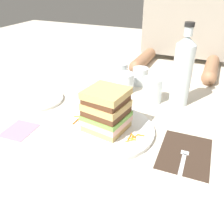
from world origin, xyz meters
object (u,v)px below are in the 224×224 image
(sandwich, at_px, (108,111))
(knife, at_px, (61,117))
(empty_tumbler_0, at_px, (124,82))
(napkin_pink, at_px, (20,130))
(empty_tumbler_2, at_px, (140,76))
(napkin_dark, at_px, (185,154))
(fork, at_px, (184,158))
(water_bottle, at_px, (183,71))
(side_plate, at_px, (37,99))
(juice_glass, at_px, (152,92))
(empty_tumbler_1, at_px, (120,71))
(diner_across, at_px, (189,4))
(main_plate, at_px, (108,130))

(sandwich, height_order, knife, sandwich)
(empty_tumbler_0, distance_m, napkin_pink, 0.43)
(sandwich, xyz_separation_m, empty_tumbler_2, (-0.02, 0.38, -0.04))
(napkin_dark, bearing_deg, fork, -88.66)
(knife, bearing_deg, water_bottle, 37.52)
(napkin_dark, relative_size, side_plate, 0.93)
(juice_glass, relative_size, side_plate, 0.48)
(water_bottle, distance_m, empty_tumbler_0, 0.23)
(empty_tumbler_1, height_order, side_plate, empty_tumbler_1)
(empty_tumbler_2, bearing_deg, diner_across, 75.29)
(napkin_pink, height_order, diner_across, diner_across)
(napkin_dark, xyz_separation_m, diner_across, (-0.15, 0.78, 0.28))
(napkin_pink, bearing_deg, juice_glass, 47.95)
(main_plate, relative_size, fork, 1.70)
(sandwich, xyz_separation_m, empty_tumbler_1, (-0.12, 0.39, -0.04))
(fork, height_order, knife, fork)
(juice_glass, height_order, water_bottle, water_bottle)
(napkin_dark, relative_size, empty_tumbler_0, 2.33)
(empty_tumbler_1, bearing_deg, fork, -51.11)
(knife, xyz_separation_m, napkin_pink, (-0.07, -0.11, -0.00))
(napkin_pink, bearing_deg, knife, 57.93)
(water_bottle, bearing_deg, empty_tumbler_0, 174.22)
(fork, relative_size, juice_glass, 1.84)
(napkin_dark, relative_size, fork, 1.05)
(napkin_dark, distance_m, water_bottle, 0.31)
(empty_tumbler_1, bearing_deg, empty_tumbler_2, -9.47)
(water_bottle, xyz_separation_m, empty_tumbler_1, (-0.28, 0.13, -0.09))
(side_plate, bearing_deg, empty_tumbler_1, 57.62)
(sandwich, relative_size, side_plate, 0.70)
(sandwich, distance_m, empty_tumbler_0, 0.30)
(knife, relative_size, water_bottle, 0.72)
(fork, relative_size, diner_across, 0.28)
(sandwich, xyz_separation_m, empty_tumbler_0, (-0.06, 0.29, -0.04))
(napkin_dark, relative_size, napkin_pink, 1.83)
(sandwich, bearing_deg, empty_tumbler_1, 107.00)
(sandwich, height_order, fork, sandwich)
(side_plate, bearing_deg, juice_glass, 23.18)
(fork, xyz_separation_m, empty_tumbler_0, (-0.29, 0.32, 0.03))
(sandwich, relative_size, empty_tumbler_2, 1.85)
(napkin_dark, xyz_separation_m, juice_glass, (-0.16, 0.25, 0.04))
(main_plate, height_order, side_plate, main_plate)
(empty_tumbler_2, bearing_deg, water_bottle, -32.04)
(water_bottle, relative_size, diner_across, 0.47)
(sandwich, height_order, side_plate, sandwich)
(sandwich, distance_m, empty_tumbler_2, 0.38)
(empty_tumbler_1, distance_m, side_plate, 0.38)
(juice_glass, xyz_separation_m, empty_tumbler_0, (-0.12, 0.05, -0.00))
(side_plate, xyz_separation_m, diner_across, (0.40, 0.69, 0.28))
(napkin_dark, bearing_deg, empty_tumbler_2, 122.55)
(empty_tumbler_0, bearing_deg, napkin_dark, -46.46)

